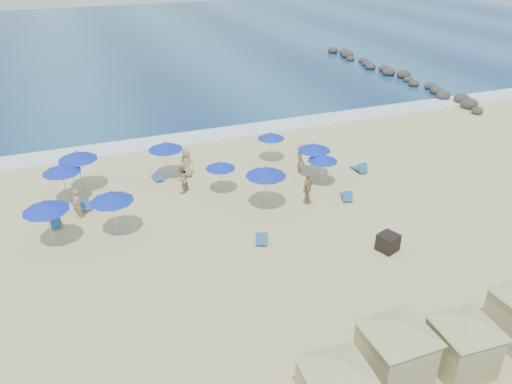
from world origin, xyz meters
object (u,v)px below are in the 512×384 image
(umbrella_1, at_px, (45,206))
(beachgoer_0, at_px, (77,204))
(umbrella_5, at_px, (220,165))
(umbrella_8, at_px, (323,158))
(rock_jetty, at_px, (394,74))
(cabana_2, at_px, (465,336))
(trash_bin, at_px, (388,242))
(umbrella_7, at_px, (271,136))
(cabana_1, at_px, (397,342))
(beachgoer_4, at_px, (187,163))
(umbrella_3, at_px, (111,197))
(umbrella_4, at_px, (165,146))
(beachgoer_3, at_px, (301,158))
(beachgoer_1, at_px, (182,179))
(umbrella_6, at_px, (266,172))
(umbrella_2, at_px, (77,156))
(umbrella_9, at_px, (314,147))
(umbrella_0, at_px, (61,169))
(beachgoer_2, at_px, (308,188))
(cabana_0, at_px, (336,381))

(umbrella_1, height_order, beachgoer_0, umbrella_1)
(umbrella_5, relative_size, umbrella_8, 0.97)
(rock_jetty, height_order, cabana_2, cabana_2)
(trash_bin, distance_m, umbrella_7, 12.16)
(cabana_1, xyz_separation_m, beachgoer_4, (-2.57, 18.44, -0.70))
(rock_jetty, bearing_deg, umbrella_8, -134.24)
(umbrella_3, xyz_separation_m, umbrella_4, (3.95, 5.63, -0.01))
(rock_jetty, height_order, beachgoer_3, beachgoer_3)
(beachgoer_0, height_order, beachgoer_1, beachgoer_1)
(beachgoer_0, bearing_deg, umbrella_1, -69.03)
(umbrella_6, xyz_separation_m, umbrella_8, (4.28, 1.38, -0.44))
(rock_jetty, xyz_separation_m, umbrella_3, (-31.99, -21.11, 1.82))
(umbrella_5, distance_m, beachgoer_4, 3.31)
(umbrella_2, bearing_deg, rock_jetty, 24.77)
(umbrella_3, bearing_deg, umbrella_5, 20.87)
(umbrella_3, xyz_separation_m, umbrella_9, (12.57, 2.35, -0.13))
(beachgoer_0, bearing_deg, umbrella_6, 37.49)
(cabana_1, height_order, umbrella_0, cabana_1)
(umbrella_6, bearing_deg, beachgoer_3, 42.96)
(cabana_1, height_order, cabana_2, cabana_1)
(trash_bin, distance_m, umbrella_8, 7.62)
(cabana_1, height_order, umbrella_2, cabana_1)
(umbrella_4, distance_m, beachgoer_3, 8.66)
(umbrella_7, bearing_deg, beachgoer_2, -93.49)
(beachgoer_1, bearing_deg, beachgoer_3, 131.58)
(umbrella_0, relative_size, umbrella_8, 1.17)
(umbrella_8, xyz_separation_m, beachgoer_1, (-8.20, 2.20, -0.92))
(beachgoer_0, bearing_deg, beachgoer_1, 61.15)
(beachgoer_3, relative_size, beachgoer_4, 1.01)
(rock_jetty, height_order, cabana_1, cabana_1)
(cabana_1, bearing_deg, umbrella_8, 71.34)
(umbrella_6, distance_m, beachgoer_0, 10.38)
(umbrella_8, bearing_deg, rock_jetty, 45.76)
(cabana_0, xyz_separation_m, beachgoer_0, (-6.74, 16.08, -0.67))
(cabana_0, bearing_deg, umbrella_7, 72.69)
(trash_bin, height_order, umbrella_6, umbrella_6)
(beachgoer_2, bearing_deg, umbrella_6, 132.01)
(cabana_2, distance_m, beachgoer_3, 17.19)
(cabana_0, relative_size, beachgoer_3, 2.30)
(beachgoer_0, xyz_separation_m, beachgoer_4, (6.85, 2.97, 0.06))
(umbrella_4, bearing_deg, rock_jetty, 28.90)
(umbrella_4, distance_m, beachgoer_0, 6.63)
(trash_bin, relative_size, beachgoer_1, 0.49)
(umbrella_6, bearing_deg, umbrella_2, 147.37)
(umbrella_0, height_order, umbrella_9, umbrella_0)
(umbrella_2, xyz_separation_m, beachgoer_0, (-0.47, -3.38, -1.43))
(cabana_2, relative_size, umbrella_5, 2.04)
(cabana_2, height_order, umbrella_6, cabana_2)
(trash_bin, height_order, umbrella_8, umbrella_8)
(umbrella_9, bearing_deg, umbrella_2, 165.99)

